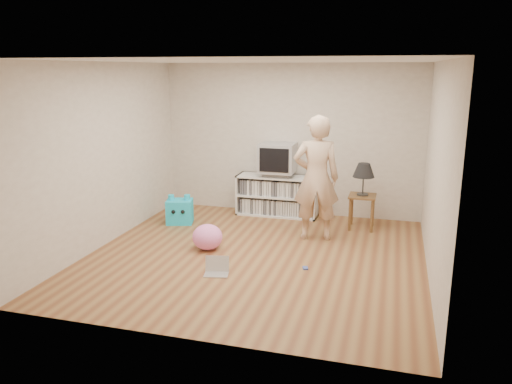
{
  "coord_description": "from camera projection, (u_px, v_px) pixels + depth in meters",
  "views": [
    {
      "loc": [
        1.75,
        -6.19,
        2.51
      ],
      "look_at": [
        -0.1,
        0.4,
        0.81
      ],
      "focal_mm": 35.0,
      "sensor_mm": 36.0,
      "label": 1
    }
  ],
  "objects": [
    {
      "name": "person",
      "position": [
        316.0,
        178.0,
        7.34
      ],
      "size": [
        0.76,
        0.58,
        1.87
      ],
      "primitive_type": "imported",
      "rotation": [
        0.0,
        0.0,
        3.36
      ],
      "color": "beige",
      "rests_on": "ground"
    },
    {
      "name": "plush_blue",
      "position": [
        180.0,
        211.0,
        8.27
      ],
      "size": [
        0.49,
        0.43,
        0.48
      ],
      "rotation": [
        0.0,
        0.0,
        0.27
      ],
      "color": "#16C5FF",
      "rests_on": "ground"
    },
    {
      "name": "playing_cards",
      "position": [
        305.0,
        268.0,
        6.41
      ],
      "size": [
        0.09,
        0.1,
        0.02
      ],
      "primitive_type": "cube",
      "rotation": [
        0.0,
        0.0,
        0.29
      ],
      "color": "#4256B2",
      "rests_on": "ground"
    },
    {
      "name": "laptop",
      "position": [
        217.0,
        269.0,
        6.26
      ],
      "size": [
        0.34,
        0.3,
        0.21
      ],
      "rotation": [
        0.0,
        0.0,
        0.22
      ],
      "color": "silver",
      "rests_on": "ground"
    },
    {
      "name": "table_lamp",
      "position": [
        364.0,
        171.0,
        7.82
      ],
      "size": [
        0.34,
        0.34,
        0.52
      ],
      "color": "#333333",
      "rests_on": "side_table"
    },
    {
      "name": "ceiling",
      "position": [
        255.0,
        61.0,
        6.22
      ],
      "size": [
        4.5,
        4.5,
        0.01
      ],
      "primitive_type": "cube",
      "color": "white",
      "rests_on": "walls"
    },
    {
      "name": "dvd_deck",
      "position": [
        277.0,
        174.0,
        8.6
      ],
      "size": [
        0.45,
        0.35,
        0.07
      ],
      "primitive_type": "cube",
      "color": "gray",
      "rests_on": "media_unit"
    },
    {
      "name": "plush_pink",
      "position": [
        207.0,
        237.0,
        7.07
      ],
      "size": [
        0.55,
        0.55,
        0.36
      ],
      "primitive_type": "ellipsoid",
      "rotation": [
        0.0,
        0.0,
        0.34
      ],
      "color": "#FF7BD0",
      "rests_on": "ground"
    },
    {
      "name": "side_table",
      "position": [
        362.0,
        203.0,
        7.95
      ],
      "size": [
        0.42,
        0.42,
        0.55
      ],
      "color": "brown",
      "rests_on": "ground"
    },
    {
      "name": "media_unit",
      "position": [
        277.0,
        195.0,
        8.71
      ],
      "size": [
        1.4,
        0.45,
        0.7
      ],
      "color": "white",
      "rests_on": "ground"
    },
    {
      "name": "crt_tv",
      "position": [
        278.0,
        158.0,
        8.53
      ],
      "size": [
        0.6,
        0.53,
        0.5
      ],
      "color": "#9C9CA1",
      "rests_on": "dvd_deck"
    },
    {
      "name": "ground",
      "position": [
        255.0,
        256.0,
        6.85
      ],
      "size": [
        4.5,
        4.5,
        0.0
      ],
      "primitive_type": "plane",
      "color": "brown",
      "rests_on": "ground"
    },
    {
      "name": "walls",
      "position": [
        255.0,
        163.0,
        6.53
      ],
      "size": [
        4.52,
        4.52,
        2.6
      ],
      "color": "beige",
      "rests_on": "ground"
    }
  ]
}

